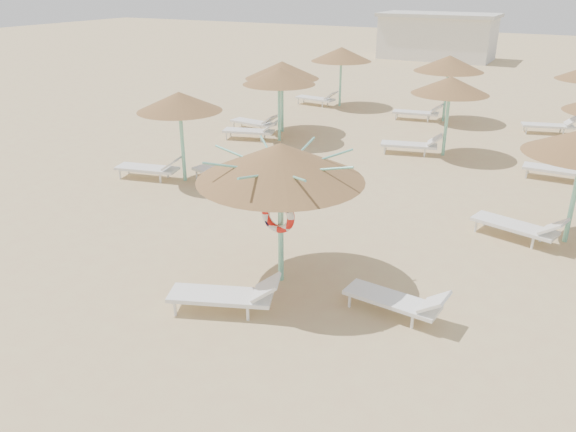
% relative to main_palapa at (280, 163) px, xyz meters
% --- Properties ---
extents(ground, '(120.00, 120.00, 0.00)m').
position_rel_main_palapa_xyz_m(ground, '(0.19, -0.26, -2.48)').
color(ground, tan).
rests_on(ground, ground).
extents(main_palapa, '(3.18, 3.18, 2.85)m').
position_rel_main_palapa_xyz_m(main_palapa, '(0.00, 0.00, 0.00)').
color(main_palapa, '#7BD6BA').
rests_on(main_palapa, ground).
extents(lounger_main_a, '(2.10, 1.29, 0.73)m').
position_rel_main_palapa_xyz_m(lounger_main_a, '(-0.29, -1.48, -2.13)').
color(lounger_main_a, white).
rests_on(lounger_main_a, ground).
extents(lounger_main_b, '(1.91, 0.75, 0.68)m').
position_rel_main_palapa_xyz_m(lounger_main_b, '(2.49, -0.17, -2.16)').
color(lounger_main_b, white).
rests_on(lounger_main_b, ground).
extents(palapa_field, '(20.77, 14.79, 2.72)m').
position_rel_main_palapa_xyz_m(palapa_field, '(1.07, 9.93, -0.17)').
color(palapa_field, '#7BD6BA').
rests_on(palapa_field, ground).
extents(service_hut, '(8.40, 4.40, 3.25)m').
position_rel_main_palapa_xyz_m(service_hut, '(-5.81, 34.74, -0.84)').
color(service_hut, silver).
rests_on(service_hut, ground).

